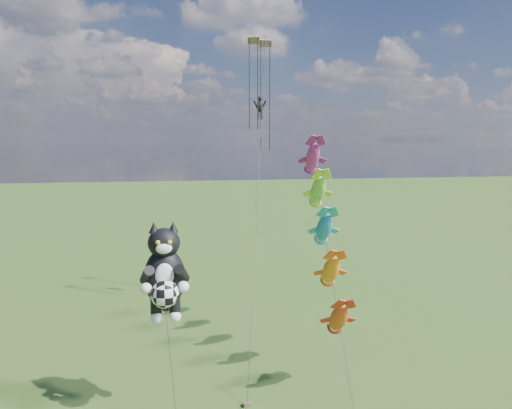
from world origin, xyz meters
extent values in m
cylinder|color=black|center=(4.34, -0.71, 2.98)|extent=(0.53, 2.71, 5.68)
ellipsoid|color=black|center=(4.09, 0.91, 7.34)|extent=(2.34, 2.03, 3.04)
ellipsoid|color=black|center=(4.09, 0.81, 9.14)|extent=(1.84, 1.71, 1.54)
cone|color=black|center=(3.62, 0.81, 9.95)|extent=(0.61, 0.61, 0.57)
cone|color=black|center=(4.57, 0.81, 9.95)|extent=(0.61, 0.61, 0.57)
ellipsoid|color=white|center=(4.09, 0.20, 9.00)|extent=(0.85, 0.53, 0.55)
ellipsoid|color=white|center=(4.09, 0.20, 7.62)|extent=(1.00, 0.51, 1.25)
sphere|color=gold|center=(3.81, 0.13, 9.32)|extent=(0.23, 0.23, 0.23)
sphere|color=gold|center=(4.38, 0.13, 9.32)|extent=(0.23, 0.23, 0.23)
sphere|color=white|center=(3.19, -0.09, 7.10)|extent=(0.57, 0.57, 0.57)
sphere|color=white|center=(5.00, -0.09, 7.10)|extent=(0.57, 0.57, 0.57)
sphere|color=white|center=(3.62, 0.77, 5.30)|extent=(0.61, 0.61, 0.61)
sphere|color=white|center=(4.57, 0.77, 5.30)|extent=(0.61, 0.61, 0.61)
sphere|color=white|center=(4.09, -0.37, 6.86)|extent=(1.37, 1.37, 1.37)
cylinder|color=black|center=(13.92, 4.82, 7.80)|extent=(1.74, 15.74, 15.33)
ellipsoid|color=orange|center=(13.55, 1.36, 4.44)|extent=(1.23, 2.77, 2.64)
ellipsoid|color=yellow|center=(13.79, 3.56, 6.58)|extent=(1.23, 2.77, 2.64)
ellipsoid|color=blue|center=(14.03, 5.76, 8.72)|extent=(1.23, 2.77, 2.64)
ellipsoid|color=green|center=(14.27, 7.96, 10.87)|extent=(1.23, 2.77, 2.64)
ellipsoid|color=#D83393|center=(14.51, 10.16, 13.01)|extent=(1.23, 2.77, 2.64)
cube|color=brown|center=(8.30, 0.82, 0.11)|extent=(0.40, 0.30, 0.22)
cylinder|color=black|center=(10.39, 9.09, 11.48)|extent=(4.22, 16.58, 22.68)
cube|color=green|center=(11.02, 14.56, 21.79)|extent=(1.06, 0.83, 0.59)
cylinder|color=black|center=(10.70, 14.56, 18.34)|extent=(0.08, 0.08, 6.92)
cylinder|color=black|center=(11.34, 14.56, 18.34)|extent=(0.08, 0.08, 6.92)
cube|color=#2E3DBF|center=(12.48, 17.36, 22.13)|extent=(1.17, 0.89, 0.60)
cylinder|color=black|center=(12.12, 17.36, 17.66)|extent=(0.08, 0.08, 8.93)
cylinder|color=black|center=(12.85, 17.36, 17.66)|extent=(0.08, 0.08, 8.93)
camera|label=1|loc=(4.39, -24.11, 14.29)|focal=35.00mm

